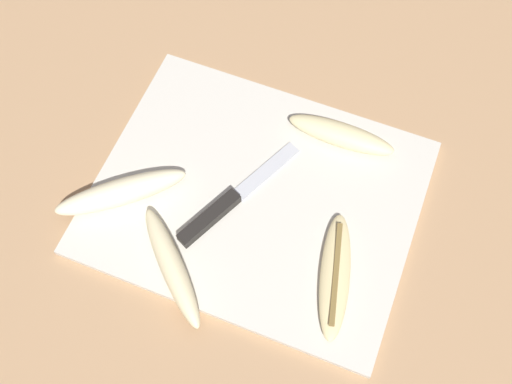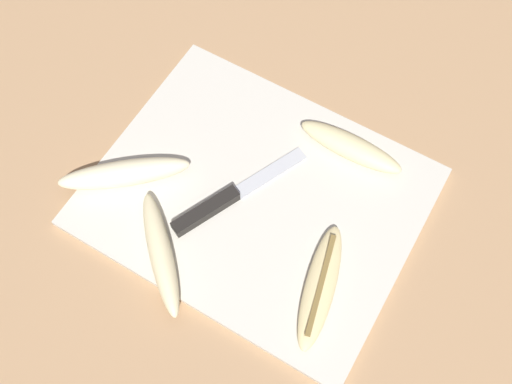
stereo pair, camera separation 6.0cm
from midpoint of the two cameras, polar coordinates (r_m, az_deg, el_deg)
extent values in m
plane|color=tan|center=(0.90, 1.89, -0.74)|extent=(4.00, 4.00, 0.00)
cube|color=beige|center=(0.90, 1.90, -0.58)|extent=(0.47, 0.38, 0.01)
cube|color=black|center=(0.87, -2.86, -1.96)|extent=(0.06, 0.11, 0.02)
cube|color=#B7BABF|center=(0.91, 3.27, 1.69)|extent=(0.07, 0.12, 0.00)
ellipsoid|color=beige|center=(0.93, 10.83, 4.12)|extent=(0.17, 0.04, 0.03)
ellipsoid|color=beige|center=(0.84, 8.19, -9.01)|extent=(0.08, 0.19, 0.02)
cube|color=brown|center=(0.83, 8.29, -8.80)|extent=(0.04, 0.15, 0.00)
ellipsoid|color=beige|center=(0.84, -7.08, -5.93)|extent=(0.16, 0.15, 0.03)
ellipsoid|color=beige|center=(0.90, -10.60, 1.62)|extent=(0.18, 0.16, 0.04)
camera|label=1|loc=(0.03, -88.06, 4.03)|focal=42.00mm
camera|label=2|loc=(0.03, 91.94, -4.03)|focal=42.00mm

